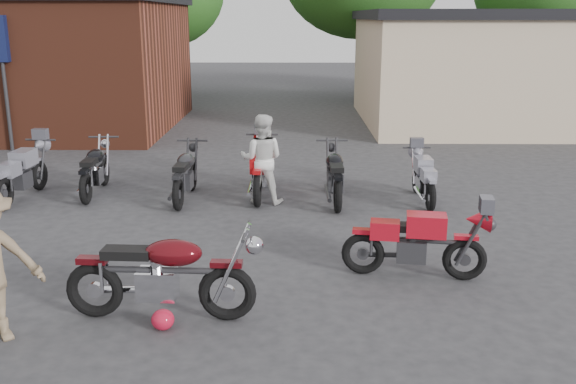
# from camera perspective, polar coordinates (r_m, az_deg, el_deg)

# --- Properties ---
(ground) EXTENTS (90.00, 90.00, 0.00)m
(ground) POSITION_cam_1_polar(r_m,az_deg,el_deg) (8.22, -7.03, -10.50)
(ground) COLOR #2F2F31
(stucco_building) EXTENTS (10.00, 8.00, 3.50)m
(stucco_building) POSITION_cam_1_polar(r_m,az_deg,el_deg) (23.60, 19.26, 10.09)
(stucco_building) COLOR #C7AC8E
(stucco_building) RESTS_ON ground
(tree_1) EXTENTS (5.92, 5.92, 7.40)m
(tree_1) POSITION_cam_1_polar(r_m,az_deg,el_deg) (29.95, -11.51, 15.30)
(tree_1) COLOR #1F4D14
(tree_1) RESTS_ON ground
(tree_3) EXTENTS (6.08, 6.08, 7.60)m
(tree_3) POSITION_cam_1_polar(r_m,az_deg,el_deg) (31.30, 21.79, 14.72)
(tree_3) COLOR #1F4D14
(tree_3) RESTS_ON ground
(vintage_motorcycle) EXTENTS (2.27, 0.84, 1.30)m
(vintage_motorcycle) POSITION_cam_1_polar(r_m,az_deg,el_deg) (7.86, -11.03, -6.73)
(vintage_motorcycle) COLOR #4B090E
(vintage_motorcycle) RESTS_ON ground
(sportbike) EXTENTS (2.01, 0.93, 1.12)m
(sportbike) POSITION_cam_1_polar(r_m,az_deg,el_deg) (9.14, 11.39, -4.16)
(sportbike) COLOR red
(sportbike) RESTS_ON ground
(helmet) EXTENTS (0.35, 0.35, 0.25)m
(helmet) POSITION_cam_1_polar(r_m,az_deg,el_deg) (7.82, -11.07, -11.07)
(helmet) COLOR #B9132D
(helmet) RESTS_ON ground
(person_light) EXTENTS (0.93, 0.77, 1.76)m
(person_light) POSITION_cam_1_polar(r_m,az_deg,el_deg) (12.52, -2.34, 2.94)
(person_light) COLOR silver
(person_light) RESTS_ON ground
(row_bike_1) EXTENTS (0.81, 2.07, 1.18)m
(row_bike_1) POSITION_cam_1_polar(r_m,az_deg,el_deg) (13.90, -22.56, 1.78)
(row_bike_1) COLOR gray
(row_bike_1) RESTS_ON ground
(row_bike_2) EXTENTS (0.76, 2.05, 1.17)m
(row_bike_2) POSITION_cam_1_polar(r_m,az_deg,el_deg) (13.78, -16.81, 2.19)
(row_bike_2) COLOR black
(row_bike_2) RESTS_ON ground
(row_bike_3) EXTENTS (0.71, 2.03, 1.17)m
(row_bike_3) POSITION_cam_1_polar(r_m,az_deg,el_deg) (12.95, -9.13, 1.83)
(row_bike_3) COLOR #242426
(row_bike_3) RESTS_ON ground
(row_bike_4) EXTENTS (0.72, 2.15, 1.25)m
(row_bike_4) POSITION_cam_1_polar(r_m,az_deg,el_deg) (13.08, -2.54, 2.32)
(row_bike_4) COLOR red
(row_bike_4) RESTS_ON ground
(row_bike_5) EXTENTS (0.71, 2.07, 1.19)m
(row_bike_5) POSITION_cam_1_polar(r_m,az_deg,el_deg) (12.70, 4.19, 1.79)
(row_bike_5) COLOR black
(row_bike_5) RESTS_ON ground
(row_bike_6) EXTENTS (0.62, 1.82, 1.05)m
(row_bike_6) POSITION_cam_1_polar(r_m,az_deg,el_deg) (12.95, 11.97, 1.42)
(row_bike_6) COLOR #9695A3
(row_bike_6) RESTS_ON ground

